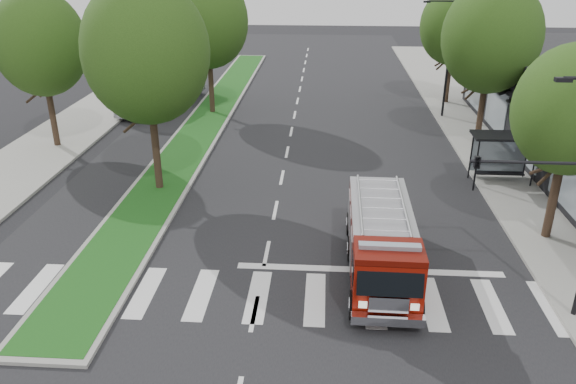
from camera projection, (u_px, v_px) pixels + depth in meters
The scene contains 15 objects.
ground at pixel (267, 253), 22.33m from camera, with size 140.00×140.00×0.00m, color black.
sidewalk_right at pixel (512, 168), 30.67m from camera, with size 5.00×80.00×0.15m, color gray.
sidewalk_left at pixel (34, 157), 32.32m from camera, with size 5.00×80.00×0.15m, color gray.
median at pixel (207, 120), 39.10m from camera, with size 3.00×50.00×0.15m.
bus_shelter at pixel (503, 145), 28.26m from camera, with size 3.20×1.60×2.61m.
tree_right_near at pixel (572, 111), 21.24m from camera, with size 4.40×4.40×8.05m.
tree_right_mid at pixel (491, 37), 31.80m from camera, with size 5.60×5.60×9.72m.
tree_right_far at pixel (454, 26), 41.20m from camera, with size 5.00×5.00×8.73m.
tree_median_near at pixel (146, 52), 25.43m from camera, with size 5.80×5.80×10.16m.
tree_median_far at pixel (208, 21), 38.35m from camera, with size 5.60×5.60×9.72m.
tree_left_mid at pixel (40, 44), 31.67m from camera, with size 5.20×5.20×9.16m.
streetlight_right_near at pixel (574, 187), 16.67m from camera, with size 4.08×0.22×8.00m.
streetlight_right_far at pixel (447, 54), 38.16m from camera, with size 2.11×0.20×8.00m.
fire_engine at pixel (381, 242), 20.59m from camera, with size 2.45×7.69×2.65m.
city_bus at pixel (163, 89), 42.24m from camera, with size 2.27×9.71×2.71m, color silver.
Camera 1 is at (2.15, -19.35, 11.23)m, focal length 35.00 mm.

